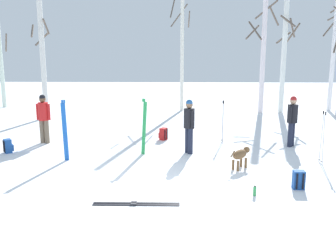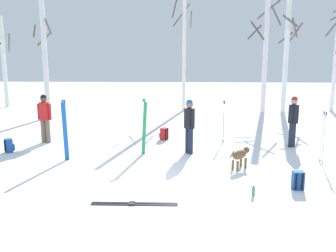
# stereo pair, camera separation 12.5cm
# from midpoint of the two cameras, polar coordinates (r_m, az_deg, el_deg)

# --- Properties ---
(ground_plane) EXTENTS (60.00, 60.00, 0.00)m
(ground_plane) POSITION_cam_midpoint_polar(r_m,az_deg,el_deg) (9.18, -2.59, -8.91)
(ground_plane) COLOR white
(person_0) EXTENTS (0.36, 0.43, 1.72)m
(person_0) POSITION_cam_midpoint_polar(r_m,az_deg,el_deg) (13.16, 18.87, 1.14)
(person_0) COLOR #1E2338
(person_0) RESTS_ON ground_plane
(person_1) EXTENTS (0.51, 0.34, 1.72)m
(person_1) POSITION_cam_midpoint_polar(r_m,az_deg,el_deg) (13.68, -18.12, 1.56)
(person_1) COLOR #72604C
(person_1) RESTS_ON ground_plane
(person_2) EXTENTS (0.34, 0.47, 1.72)m
(person_2) POSITION_cam_midpoint_polar(r_m,az_deg,el_deg) (11.66, 3.59, 0.48)
(person_2) COLOR #1E2338
(person_2) RESTS_ON ground_plane
(dog) EXTENTS (0.64, 0.69, 0.57)m
(dog) POSITION_cam_midpoint_polar(r_m,az_deg,el_deg) (10.43, 11.36, -4.39)
(dog) COLOR brown
(dog) RESTS_ON ground_plane
(ski_pair_planted_0) EXTENTS (0.22, 0.16, 1.76)m
(ski_pair_planted_0) POSITION_cam_midpoint_polar(r_m,az_deg,el_deg) (11.55, -3.34, -0.15)
(ski_pair_planted_0) COLOR green
(ski_pair_planted_0) RESTS_ON ground_plane
(ski_pair_planted_1) EXTENTS (0.16, 0.07, 1.81)m
(ski_pair_planted_1) POSITION_cam_midpoint_polar(r_m,az_deg,el_deg) (11.31, -15.17, -0.66)
(ski_pair_planted_1) COLOR blue
(ski_pair_planted_1) RESTS_ON ground_plane
(ski_pair_lying_0) EXTENTS (1.84, 0.19, 0.05)m
(ski_pair_lying_0) POSITION_cam_midpoint_polar(r_m,az_deg,el_deg) (8.09, -4.76, -11.77)
(ski_pair_lying_0) COLOR black
(ski_pair_lying_0) RESTS_ON ground_plane
(ski_poles_0) EXTENTS (0.07, 0.27, 1.50)m
(ski_poles_0) POSITION_cam_midpoint_polar(r_m,az_deg,el_deg) (13.18, 8.77, 0.84)
(ski_poles_0) COLOR #B2B2BC
(ski_poles_0) RESTS_ON ground_plane
(ski_poles_1) EXTENTS (0.07, 0.27, 1.52)m
(ski_poles_1) POSITION_cam_midpoint_polar(r_m,az_deg,el_deg) (11.49, 22.94, -1.45)
(ski_poles_1) COLOR #B2B2BC
(ski_poles_1) RESTS_ON ground_plane
(backpack_0) EXTENTS (0.26, 0.29, 0.44)m
(backpack_0) POSITION_cam_midpoint_polar(r_m,az_deg,el_deg) (9.34, 19.61, -7.84)
(backpack_0) COLOR #1E4C99
(backpack_0) RESTS_ON ground_plane
(backpack_1) EXTENTS (0.34, 0.34, 0.44)m
(backpack_1) POSITION_cam_midpoint_polar(r_m,az_deg,el_deg) (12.93, -22.88, -2.79)
(backpack_1) COLOR #1E4C99
(backpack_1) RESTS_ON ground_plane
(backpack_2) EXTENTS (0.34, 0.33, 0.44)m
(backpack_2) POSITION_cam_midpoint_polar(r_m,az_deg,el_deg) (13.58, -0.34, -1.23)
(backpack_2) COLOR red
(backpack_2) RESTS_ON ground_plane
(water_bottle_0) EXTENTS (0.07, 0.07, 0.24)m
(water_bottle_0) POSITION_cam_midpoint_polar(r_m,az_deg,el_deg) (8.67, 13.34, -9.68)
(water_bottle_0) COLOR green
(water_bottle_0) RESTS_ON ground_plane
(birch_tree_0) EXTENTS (1.29, 1.30, 5.34)m
(birch_tree_0) POSITION_cam_midpoint_polar(r_m,az_deg,el_deg) (23.30, -23.73, 9.22)
(birch_tree_0) COLOR silver
(birch_tree_0) RESTS_ON ground_plane
(birch_tree_1) EXTENTS (0.84, 0.94, 6.07)m
(birch_tree_1) POSITION_cam_midpoint_polar(r_m,az_deg,el_deg) (18.77, -18.18, 10.56)
(birch_tree_1) COLOR silver
(birch_tree_1) RESTS_ON ground_plane
(birch_tree_2) EXTENTS (1.05, 1.05, 7.10)m
(birch_tree_2) POSITION_cam_midpoint_polar(r_m,az_deg,el_deg) (20.10, 2.64, 12.74)
(birch_tree_2) COLOR white
(birch_tree_2) RESTS_ON ground_plane
(birch_tree_3) EXTENTS (1.70, 1.73, 6.16)m
(birch_tree_3) POSITION_cam_midpoint_polar(r_m,az_deg,el_deg) (19.88, 14.83, 11.17)
(birch_tree_3) COLOR white
(birch_tree_3) RESTS_ON ground_plane
(birch_tree_4) EXTENTS (1.09, 1.23, 6.07)m
(birch_tree_4) POSITION_cam_midpoint_polar(r_m,az_deg,el_deg) (20.20, 17.87, 10.71)
(birch_tree_4) COLOR white
(birch_tree_4) RESTS_ON ground_plane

